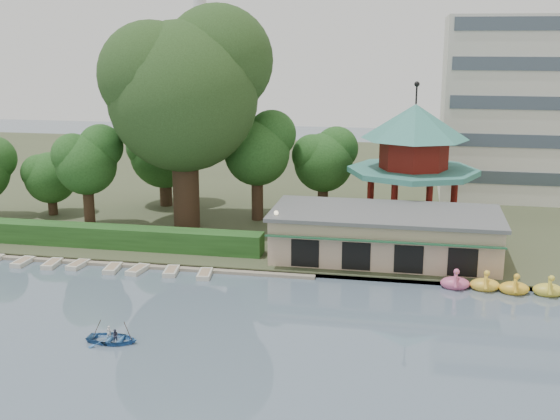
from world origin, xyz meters
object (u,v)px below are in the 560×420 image
(big_tree, at_px, (185,85))
(rowboat_with_passengers, at_px, (112,335))
(dock, at_px, (111,262))
(pavilion, at_px, (414,154))
(boathouse, at_px, (385,234))

(big_tree, xyz_separation_m, rowboat_with_passengers, (3.34, -25.28, -13.35))
(dock, relative_size, pavilion, 2.52)
(big_tree, bearing_deg, pavilion, 10.28)
(rowboat_with_passengers, bearing_deg, dock, 114.61)
(dock, xyz_separation_m, boathouse, (22.00, 4.77, 2.25))
(dock, xyz_separation_m, pavilion, (24.00, 14.80, 7.36))
(boathouse, bearing_deg, big_tree, 161.62)
(big_tree, height_order, rowboat_with_passengers, big_tree)
(boathouse, bearing_deg, pavilion, 78.72)
(boathouse, bearing_deg, dock, -167.76)
(boathouse, height_order, rowboat_with_passengers, boathouse)
(dock, bearing_deg, boathouse, 12.24)
(dock, height_order, boathouse, boathouse)
(pavilion, height_order, rowboat_with_passengers, pavilion)
(boathouse, xyz_separation_m, big_tree, (-18.81, 6.25, 11.44))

